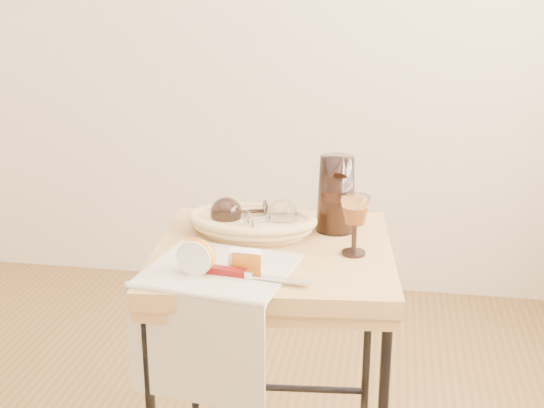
% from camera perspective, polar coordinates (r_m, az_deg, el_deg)
% --- Properties ---
extents(side_table, '(0.65, 0.65, 0.75)m').
position_cam_1_polar(side_table, '(1.95, 0.10, -13.86)').
color(side_table, olive).
rests_on(side_table, floor).
extents(tea_towel, '(0.36, 0.33, 0.01)m').
position_cam_1_polar(tea_towel, '(1.64, -4.26, -5.27)').
color(tea_towel, beige).
rests_on(tea_towel, side_table).
extents(bread_basket, '(0.32, 0.23, 0.05)m').
position_cam_1_polar(bread_basket, '(1.86, -1.61, -1.67)').
color(bread_basket, tan).
rests_on(bread_basket, side_table).
extents(goblet_lying_a, '(0.16, 0.13, 0.08)m').
position_cam_1_polar(goblet_lying_a, '(1.87, -2.33, -0.64)').
color(goblet_lying_a, '#2F1E1A').
rests_on(goblet_lying_a, bread_basket).
extents(goblet_lying_b, '(0.16, 0.15, 0.08)m').
position_cam_1_polar(goblet_lying_b, '(1.83, -0.36, -1.08)').
color(goblet_lying_b, white).
rests_on(goblet_lying_b, bread_basket).
extents(pitcher, '(0.20, 0.26, 0.24)m').
position_cam_1_polar(pitcher, '(1.87, 5.19, 0.83)').
color(pitcher, black).
rests_on(pitcher, side_table).
extents(wine_goblet, '(0.08, 0.08, 0.15)m').
position_cam_1_polar(wine_goblet, '(1.72, 6.66, -1.70)').
color(wine_goblet, white).
rests_on(wine_goblet, side_table).
extents(apple_half, '(0.10, 0.06, 0.08)m').
position_cam_1_polar(apple_half, '(1.61, -6.02, -4.13)').
color(apple_half, red).
rests_on(apple_half, tea_towel).
extents(apple_wedge, '(0.07, 0.04, 0.05)m').
position_cam_1_polar(apple_wedge, '(1.63, -2.24, -4.53)').
color(apple_wedge, white).
rests_on(apple_wedge, tea_towel).
extents(table_knife, '(0.23, 0.05, 0.02)m').
position_cam_1_polar(table_knife, '(1.59, -1.50, -5.66)').
color(table_knife, silver).
rests_on(table_knife, tea_towel).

